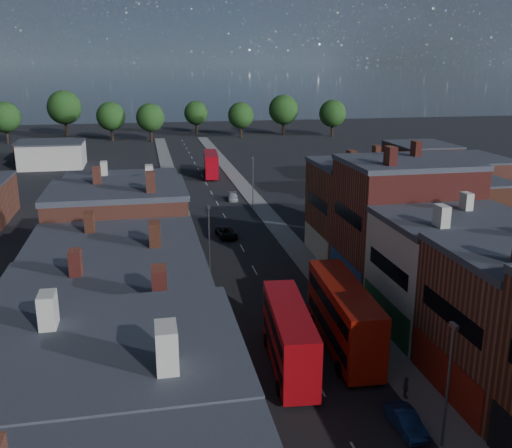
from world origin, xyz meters
name	(u,v)px	position (x,y,z in m)	size (l,w,h in m)	color
pavement_west	(184,229)	(-6.50, 50.00, 0.06)	(3.00, 200.00, 0.12)	gray
pavement_east	(275,224)	(6.50, 50.00, 0.06)	(3.00, 200.00, 0.12)	gray
terrace_west	(105,389)	(-14.00, 0.00, 6.32)	(12.00, 80.00, 12.63)	maroon
lamp_post_1	(449,378)	(5.20, 0.00, 4.70)	(0.25, 0.70, 8.12)	slate
lamp_post_2	(209,238)	(-5.20, 30.00, 4.70)	(0.25, 0.70, 8.12)	slate
lamp_post_3	(253,179)	(5.20, 60.00, 4.70)	(0.25, 0.70, 8.12)	slate
bus_0	(289,336)	(-1.50, 10.86, 2.63)	(3.60, 11.47, 4.87)	red
bus_1	(344,315)	(3.50, 12.91, 2.93)	(3.70, 12.69, 5.42)	#9D1609
bus_2	(211,164)	(1.80, 87.12, 2.62)	(3.54, 11.41, 4.85)	#AA0713
car_1	(405,421)	(3.80, 2.05, 0.64)	(1.35, 3.87, 1.28)	navy
car_2	(226,233)	(-1.27, 44.89, 0.67)	(2.21, 4.80, 1.33)	black
car_3	(233,197)	(2.88, 65.61, 0.56)	(1.57, 3.87, 1.12)	silver
ped_1	(206,339)	(-7.35, 14.49, 1.10)	(0.95, 0.52, 1.96)	#3C2218
ped_3	(406,387)	(5.30, 5.18, 0.91)	(0.92, 0.42, 1.57)	#58524C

